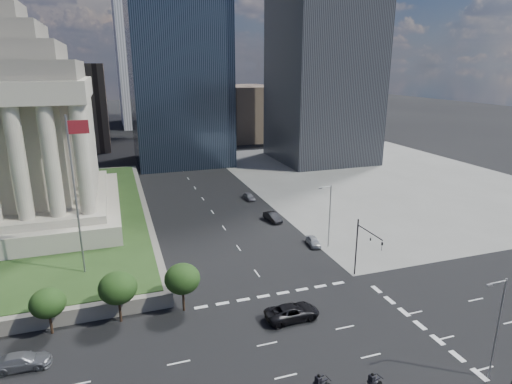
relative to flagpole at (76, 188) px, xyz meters
name	(u,v)px	position (x,y,z in m)	size (l,w,h in m)	color
ground	(173,158)	(21.83, 76.00, -13.11)	(500.00, 500.00, 0.00)	black
sidewalk_ne	(377,177)	(67.83, 36.00, -13.10)	(68.00, 90.00, 0.03)	slate
flagpole	(76,188)	(0.00, 0.00, 0.00)	(2.52, 0.24, 20.00)	slate
midrise_glass	(177,56)	(23.83, 71.00, 16.89)	(26.00, 26.00, 60.00)	black
building_filler_ne	(244,112)	(53.83, 106.00, -3.11)	(20.00, 30.00, 20.00)	brown
building_filler_nw	(70,106)	(-8.17, 106.00, 0.89)	(24.00, 30.00, 28.00)	brown
traffic_signal_ne	(364,244)	(34.33, -10.30, -7.86)	(0.30, 5.74, 8.00)	black
street_lamp_south	(497,324)	(35.16, -30.00, -7.45)	(2.13, 0.22, 10.00)	slate
street_lamp_north	(329,213)	(35.16, 1.00, -7.45)	(2.13, 0.22, 10.00)	slate
pickup_truck	(292,312)	(22.05, -15.63, -12.25)	(2.86, 6.19, 1.72)	black
suv_grey	(22,361)	(-5.15, -15.03, -12.37)	(5.14, 2.09, 1.49)	#5B5D63
parked_sedan_near	(313,241)	(33.33, 2.20, -12.43)	(1.61, 4.00, 1.36)	#9DA0A6
parked_sedan_mid	(273,217)	(31.14, 14.59, -12.33)	(4.74, 1.65, 1.56)	black
parked_sedan_far	(249,196)	(31.03, 28.42, -12.41)	(4.13, 1.66, 1.41)	slate
motorcycle_lead	(371,383)	(24.02, -28.19, -12.12)	(2.65, 0.72, 1.98)	black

